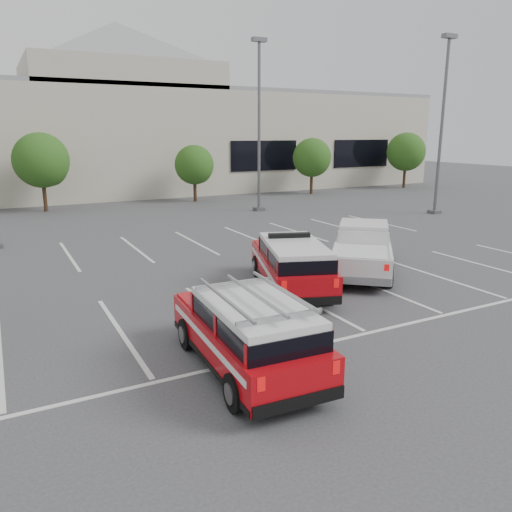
{
  "coord_description": "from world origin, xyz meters",
  "views": [
    {
      "loc": [
        -7.8,
        -11.73,
        4.82
      ],
      "look_at": [
        -0.73,
        1.72,
        1.05
      ],
      "focal_mm": 35.0,
      "sensor_mm": 36.0,
      "label": 1
    }
  ],
  "objects_px": {
    "convention_building": "(96,134)",
    "light_pole_mid": "(259,126)",
    "tree_right": "(313,159)",
    "tree_mid_right": "(195,166)",
    "light_pole_right": "(442,126)",
    "tree_mid_left": "(43,162)",
    "fire_chief_suv": "(291,268)",
    "white_pickup": "(362,253)",
    "tree_far_right": "(406,153)",
    "ladder_suv": "(248,338)"
  },
  "relations": [
    {
      "from": "tree_right",
      "to": "tree_mid_left",
      "type": "bearing_deg",
      "value": 180.0
    },
    {
      "from": "convention_building",
      "to": "light_pole_mid",
      "type": "relative_size",
      "value": 5.86
    },
    {
      "from": "tree_far_right",
      "to": "light_pole_right",
      "type": "bearing_deg",
      "value": -127.04
    },
    {
      "from": "tree_far_right",
      "to": "white_pickup",
      "type": "height_order",
      "value": "tree_far_right"
    },
    {
      "from": "convention_building",
      "to": "tree_far_right",
      "type": "distance_m",
      "value": 26.83
    },
    {
      "from": "tree_mid_right",
      "to": "white_pickup",
      "type": "xyz_separation_m",
      "value": [
        -1.52,
        -20.29,
        -1.83
      ]
    },
    {
      "from": "tree_mid_left",
      "to": "white_pickup",
      "type": "xyz_separation_m",
      "value": [
        8.48,
        -20.29,
        -2.37
      ]
    },
    {
      "from": "tree_mid_left",
      "to": "fire_chief_suv",
      "type": "bearing_deg",
      "value": -76.37
    },
    {
      "from": "tree_mid_right",
      "to": "tree_right",
      "type": "bearing_deg",
      "value": 0.0
    },
    {
      "from": "convention_building",
      "to": "tree_right",
      "type": "bearing_deg",
      "value": -33.37
    },
    {
      "from": "tree_far_right",
      "to": "fire_chief_suv",
      "type": "xyz_separation_m",
      "value": [
        -24.91,
        -20.98,
        -2.33
      ]
    },
    {
      "from": "tree_mid_left",
      "to": "light_pole_right",
      "type": "bearing_deg",
      "value": -29.95
    },
    {
      "from": "light_pole_right",
      "to": "white_pickup",
      "type": "relative_size",
      "value": 1.91
    },
    {
      "from": "tree_mid_left",
      "to": "fire_chief_suv",
      "type": "xyz_separation_m",
      "value": [
        5.09,
        -20.98,
        -2.33
      ]
    },
    {
      "from": "light_pole_right",
      "to": "fire_chief_suv",
      "type": "height_order",
      "value": "light_pole_right"
    },
    {
      "from": "tree_far_right",
      "to": "light_pole_right",
      "type": "height_order",
      "value": "light_pole_right"
    },
    {
      "from": "convention_building",
      "to": "ladder_suv",
      "type": "distance_m",
      "value": 35.49
    },
    {
      "from": "convention_building",
      "to": "light_pole_mid",
      "type": "xyz_separation_m",
      "value": [
        6.82,
        -15.86,
        0.47
      ]
    },
    {
      "from": "ladder_suv",
      "to": "tree_mid_left",
      "type": "bearing_deg",
      "value": 96.35
    },
    {
      "from": "tree_mid_right",
      "to": "fire_chief_suv",
      "type": "xyz_separation_m",
      "value": [
        -4.91,
        -20.98,
        -1.79
      ]
    },
    {
      "from": "tree_far_right",
      "to": "ladder_suv",
      "type": "distance_m",
      "value": 38.23
    },
    {
      "from": "white_pickup",
      "to": "ladder_suv",
      "type": "relative_size",
      "value": 1.16
    },
    {
      "from": "convention_building",
      "to": "white_pickup",
      "type": "height_order",
      "value": "convention_building"
    },
    {
      "from": "tree_far_right",
      "to": "light_pole_mid",
      "type": "relative_size",
      "value": 0.47
    },
    {
      "from": "tree_far_right",
      "to": "light_pole_mid",
      "type": "bearing_deg",
      "value": -161.52
    },
    {
      "from": "tree_right",
      "to": "ladder_suv",
      "type": "xyz_separation_m",
      "value": [
        -18.61,
        -25.25,
        -2.06
      ]
    },
    {
      "from": "light_pole_mid",
      "to": "light_pole_right",
      "type": "height_order",
      "value": "same"
    },
    {
      "from": "tree_mid_left",
      "to": "fire_chief_suv",
      "type": "relative_size",
      "value": 0.92
    },
    {
      "from": "tree_mid_left",
      "to": "light_pole_right",
      "type": "xyz_separation_m",
      "value": [
        20.91,
        -12.05,
        2.14
      ]
    },
    {
      "from": "convention_building",
      "to": "tree_mid_right",
      "type": "relative_size",
      "value": 15.04
    },
    {
      "from": "tree_mid_right",
      "to": "tree_right",
      "type": "height_order",
      "value": "tree_right"
    },
    {
      "from": "light_pole_mid",
      "to": "white_pickup",
      "type": "distance_m",
      "value": 15.33
    },
    {
      "from": "tree_mid_right",
      "to": "light_pole_mid",
      "type": "relative_size",
      "value": 0.39
    },
    {
      "from": "fire_chief_suv",
      "to": "tree_far_right",
      "type": "bearing_deg",
      "value": 59.6
    },
    {
      "from": "light_pole_mid",
      "to": "convention_building",
      "type": "bearing_deg",
      "value": 113.26
    },
    {
      "from": "fire_chief_suv",
      "to": "tree_mid_left",
      "type": "bearing_deg",
      "value": 123.12
    },
    {
      "from": "tree_mid_right",
      "to": "white_pickup",
      "type": "distance_m",
      "value": 20.43
    },
    {
      "from": "tree_mid_right",
      "to": "fire_chief_suv",
      "type": "distance_m",
      "value": 21.63
    },
    {
      "from": "tree_far_right",
      "to": "tree_mid_right",
      "type": "bearing_deg",
      "value": -180.0
    },
    {
      "from": "white_pickup",
      "to": "light_pole_right",
      "type": "bearing_deg",
      "value": 74.08
    },
    {
      "from": "tree_mid_left",
      "to": "light_pole_mid",
      "type": "height_order",
      "value": "light_pole_mid"
    },
    {
      "from": "tree_mid_left",
      "to": "tree_right",
      "type": "xyz_separation_m",
      "value": [
        20.0,
        -0.0,
        -0.27
      ]
    },
    {
      "from": "convention_building",
      "to": "fire_chief_suv",
      "type": "distance_m",
      "value": 31.06
    },
    {
      "from": "tree_mid_left",
      "to": "light_pole_right",
      "type": "height_order",
      "value": "light_pole_right"
    },
    {
      "from": "tree_right",
      "to": "light_pole_mid",
      "type": "distance_m",
      "value": 10.38
    },
    {
      "from": "tree_mid_right",
      "to": "light_pole_right",
      "type": "relative_size",
      "value": 0.39
    },
    {
      "from": "convention_building",
      "to": "light_pole_mid",
      "type": "height_order",
      "value": "convention_building"
    },
    {
      "from": "light_pole_right",
      "to": "ladder_suv",
      "type": "height_order",
      "value": "light_pole_right"
    },
    {
      "from": "convention_building",
      "to": "tree_mid_left",
      "type": "relative_size",
      "value": 12.38
    },
    {
      "from": "tree_mid_left",
      "to": "white_pickup",
      "type": "bearing_deg",
      "value": -67.32
    }
  ]
}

